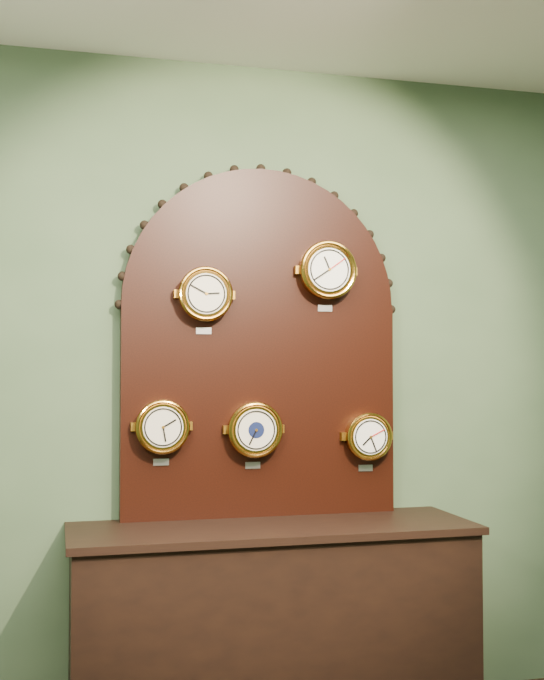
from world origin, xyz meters
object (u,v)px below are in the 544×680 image
object	(u,v)px
hygrometer	(162,427)
tide_clock	(368,436)
shop_counter	(273,632)
barometer	(255,430)
display_board	(261,331)
arabic_clock	(327,270)
roman_clock	(205,294)

from	to	relation	value
hygrometer	tide_clock	distance (m)	0.90
shop_counter	tide_clock	size ratio (longest dim) A/B	6.15
barometer	display_board	bearing A→B (deg)	57.54
arabic_clock	hygrometer	world-z (taller)	arabic_clock
arabic_clock	hygrometer	bearing A→B (deg)	179.94
arabic_clock	barometer	xyz separation A→B (m)	(-0.32, 0.00, -0.69)
roman_clock	hygrometer	world-z (taller)	roman_clock
arabic_clock	tide_clock	world-z (taller)	arabic_clock
hygrometer	shop_counter	bearing A→B (deg)	-19.51
barometer	tide_clock	world-z (taller)	barometer
barometer	roman_clock	bearing A→B (deg)	179.93
display_board	barometer	xyz separation A→B (m)	(-0.04, -0.07, -0.42)
roman_clock	tide_clock	xyz separation A→B (m)	(0.72, 0.00, -0.61)
arabic_clock	barometer	size ratio (longest dim) A/B	1.06
shop_counter	barometer	world-z (taller)	barometer
roman_clock	barometer	bearing A→B (deg)	-0.07
arabic_clock	barometer	distance (m)	0.76
shop_counter	arabic_clock	distance (m)	1.52
shop_counter	hygrometer	xyz separation A→B (m)	(-0.43, 0.15, 0.82)
shop_counter	tide_clock	bearing A→B (deg)	18.22
roman_clock	hygrometer	size ratio (longest dim) A/B	1.02
shop_counter	arabic_clock	xyz separation A→B (m)	(0.28, 0.15, 1.49)
barometer	tide_clock	size ratio (longest dim) A/B	1.10
shop_counter	barometer	xyz separation A→B (m)	(-0.04, 0.15, 0.80)
arabic_clock	hygrometer	distance (m)	0.98
hygrometer	tide_clock	size ratio (longest dim) A/B	1.06
display_board	shop_counter	bearing A→B (deg)	-90.00
hygrometer	barometer	world-z (taller)	hygrometer
display_board	hygrometer	bearing A→B (deg)	-171.27
display_board	roman_clock	xyz separation A→B (m)	(-0.26, -0.07, 0.15)
display_board	roman_clock	size ratio (longest dim) A/B	5.45
display_board	tide_clock	bearing A→B (deg)	-8.05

